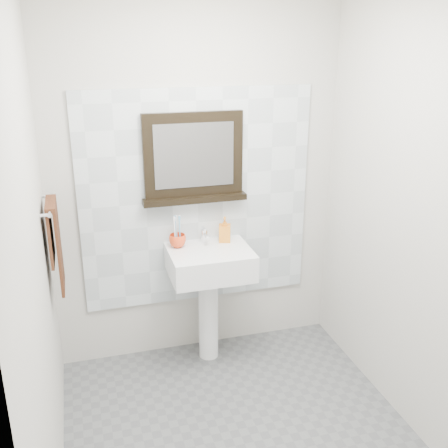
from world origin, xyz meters
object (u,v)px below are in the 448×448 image
Objects in this scene: soap_dispenser at (225,229)px; pedestal_sink at (210,274)px; toothbrush_cup at (177,241)px; hand_towel at (55,239)px; framed_mirror at (193,160)px.

pedestal_sink is at bearing -123.99° from soap_dispenser.
hand_towel reaches higher than toothbrush_cup.
toothbrush_cup is 0.82m from hand_towel.
soap_dispenser is 0.25× the size of framed_mirror.
soap_dispenser is (0.34, 0.01, 0.04)m from toothbrush_cup.
hand_towel is (-0.91, -0.29, -0.35)m from framed_mirror.
framed_mirror is (0.14, 0.09, 0.53)m from toothbrush_cup.
soap_dispenser is (0.14, 0.11, 0.27)m from pedestal_sink.
framed_mirror is at bearing 176.40° from soap_dispenser.
hand_towel reaches higher than soap_dispenser.
soap_dispenser is at bearing 38.25° from pedestal_sink.
hand_towel is (-0.97, -0.11, 0.40)m from pedestal_sink.
toothbrush_cup is at bearing -160.15° from soap_dispenser.
toothbrush_cup is at bearing -148.07° from framed_mirror.
framed_mirror reaches higher than pedestal_sink.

